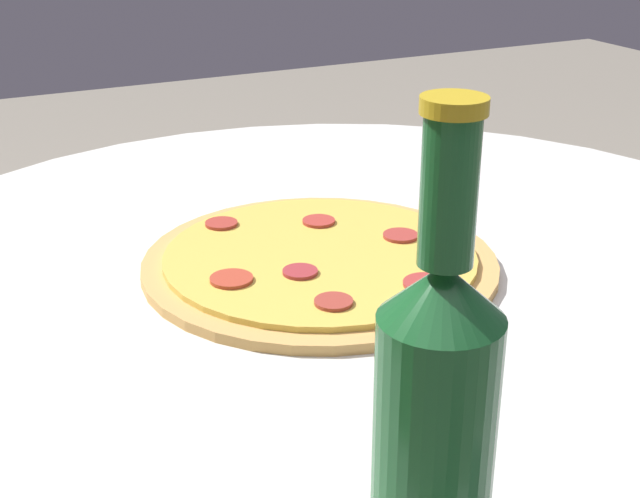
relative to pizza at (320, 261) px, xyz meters
name	(u,v)px	position (x,y,z in m)	size (l,w,h in m)	color
table	(351,422)	(-0.01, -0.03, -0.20)	(1.05, 1.05, 0.73)	silver
pizza	(320,261)	(0.00, 0.00, 0.00)	(0.35, 0.35, 0.02)	tan
beer_bottle	(436,411)	(-0.39, 0.13, 0.10)	(0.07, 0.07, 0.27)	#195628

